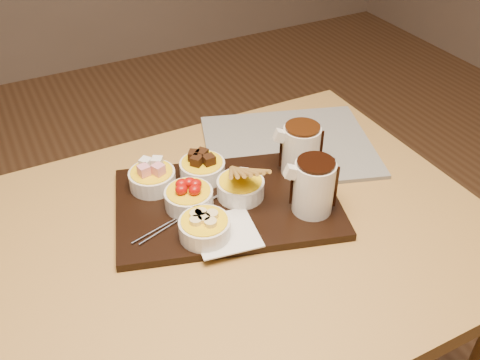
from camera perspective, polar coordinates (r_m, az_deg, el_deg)
name	(u,v)px	position (r m, az deg, el deg)	size (l,w,h in m)	color
dining_table	(196,276)	(1.13, -4.69, -10.18)	(1.20, 0.80, 0.75)	#AF8441
serving_board	(227,203)	(1.13, -1.36, -2.49)	(0.46, 0.30, 0.02)	black
napkin	(226,233)	(1.04, -1.55, -5.64)	(0.12, 0.12, 0.00)	white
bowl_marshmallows	(152,179)	(1.16, -9.32, 0.07)	(0.10, 0.10, 0.04)	silver
bowl_cake	(202,170)	(1.17, -4.02, 1.10)	(0.10, 0.10, 0.04)	silver
bowl_strawberries	(189,199)	(1.10, -5.47, -2.01)	(0.10, 0.10, 0.04)	silver
bowl_biscotti	(240,188)	(1.12, 0.05, -0.89)	(0.10, 0.10, 0.04)	silver
bowl_bananas	(205,229)	(1.03, -3.78, -5.19)	(0.10, 0.10, 0.04)	silver
pitcher_dark_chocolate	(314,187)	(1.07, 7.86, -0.77)	(0.08, 0.08, 0.11)	silver
pitcher_milk_chocolate	(301,151)	(1.17, 6.50, 3.13)	(0.08, 0.08, 0.11)	silver
fondue_skewers	(186,213)	(1.09, -5.80, -3.51)	(0.26, 0.03, 0.01)	silver
newspaper	(289,146)	(1.31, 5.20, 3.65)	(0.40, 0.32, 0.01)	beige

